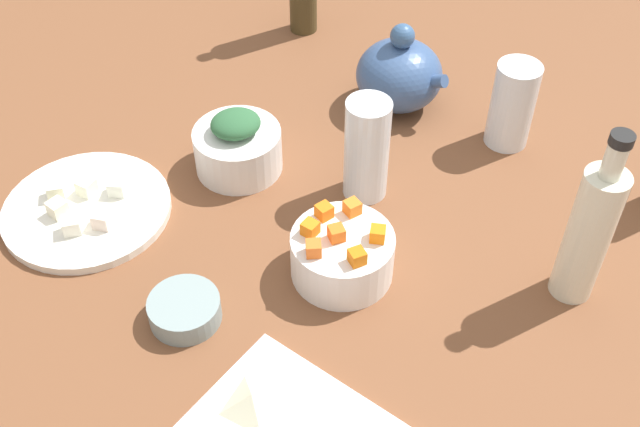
# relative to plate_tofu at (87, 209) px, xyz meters

# --- Properties ---
(tabletop) EXTENTS (1.90, 1.90, 0.03)m
(tabletop) POSITION_rel_plate_tofu_xyz_m (0.28, 0.16, -0.02)
(tabletop) COLOR brown
(tabletop) RESTS_ON ground
(plate_tofu) EXTENTS (0.22, 0.22, 0.01)m
(plate_tofu) POSITION_rel_plate_tofu_xyz_m (0.00, 0.00, 0.00)
(plate_tofu) COLOR white
(plate_tofu) RESTS_ON tabletop
(bowl_greens) EXTENTS (0.12, 0.12, 0.06)m
(bowl_greens) POSITION_rel_plate_tofu_xyz_m (0.10, 0.20, 0.03)
(bowl_greens) COLOR white
(bowl_greens) RESTS_ON tabletop
(bowl_carrots) EXTENTS (0.13, 0.13, 0.06)m
(bowl_carrots) POSITION_rel_plate_tofu_xyz_m (0.33, 0.13, 0.02)
(bowl_carrots) COLOR white
(bowl_carrots) RESTS_ON tabletop
(bowl_small_side) EXTENTS (0.09, 0.09, 0.03)m
(bowl_small_side) POSITION_rel_plate_tofu_xyz_m (0.23, -0.04, 0.01)
(bowl_small_side) COLOR gray
(bowl_small_side) RESTS_ON tabletop
(teapot) EXTENTS (0.15, 0.13, 0.14)m
(teapot) POSITION_rel_plate_tofu_xyz_m (0.19, 0.46, 0.05)
(teapot) COLOR #395585
(teapot) RESTS_ON tabletop
(bottle_2) EXTENTS (0.05, 0.05, 0.24)m
(bottle_2) POSITION_rel_plate_tofu_xyz_m (0.57, 0.29, 0.09)
(bottle_2) COLOR beige
(bottle_2) RESTS_ON tabletop
(drinking_glass_0) EXTENTS (0.06, 0.06, 0.15)m
(drinking_glass_0) POSITION_rel_plate_tofu_xyz_m (0.27, 0.27, 0.07)
(drinking_glass_0) COLOR white
(drinking_glass_0) RESTS_ON tabletop
(drinking_glass_1) EXTENTS (0.06, 0.06, 0.13)m
(drinking_glass_1) POSITION_rel_plate_tofu_xyz_m (0.36, 0.49, 0.06)
(drinking_glass_1) COLOR white
(drinking_glass_1) RESTS_ON tabletop
(carrot_cube_0) EXTENTS (0.02, 0.02, 0.02)m
(carrot_cube_0) POSITION_rel_plate_tofu_xyz_m (0.37, 0.15, 0.06)
(carrot_cube_0) COLOR orange
(carrot_cube_0) RESTS_ON bowl_carrots
(carrot_cube_1) EXTENTS (0.02, 0.02, 0.02)m
(carrot_cube_1) POSITION_rel_plate_tofu_xyz_m (0.29, 0.15, 0.06)
(carrot_cube_1) COLOR orange
(carrot_cube_1) RESTS_ON bowl_carrots
(carrot_cube_2) EXTENTS (0.02, 0.02, 0.02)m
(carrot_cube_2) POSITION_rel_plate_tofu_xyz_m (0.37, 0.11, 0.06)
(carrot_cube_2) COLOR orange
(carrot_cube_2) RESTS_ON bowl_carrots
(carrot_cube_3) EXTENTS (0.02, 0.02, 0.02)m
(carrot_cube_3) POSITION_rel_plate_tofu_xyz_m (0.33, 0.13, 0.06)
(carrot_cube_3) COLOR orange
(carrot_cube_3) RESTS_ON bowl_carrots
(carrot_cube_4) EXTENTS (0.03, 0.03, 0.02)m
(carrot_cube_4) POSITION_rel_plate_tofu_xyz_m (0.32, 0.09, 0.06)
(carrot_cube_4) COLOR orange
(carrot_cube_4) RESTS_ON bowl_carrots
(carrot_cube_5) EXTENTS (0.02, 0.02, 0.02)m
(carrot_cube_5) POSITION_rel_plate_tofu_xyz_m (0.31, 0.17, 0.06)
(carrot_cube_5) COLOR orange
(carrot_cube_5) RESTS_ON bowl_carrots
(carrot_cube_6) EXTENTS (0.02, 0.02, 0.02)m
(carrot_cube_6) POSITION_rel_plate_tofu_xyz_m (0.30, 0.11, 0.06)
(carrot_cube_6) COLOR orange
(carrot_cube_6) RESTS_ON bowl_carrots
(chopped_greens_mound) EXTENTS (0.09, 0.09, 0.03)m
(chopped_greens_mound) POSITION_rel_plate_tofu_xyz_m (0.10, 0.20, 0.07)
(chopped_greens_mound) COLOR #2E6038
(chopped_greens_mound) RESTS_ON bowl_greens
(tofu_cube_0) EXTENTS (0.03, 0.03, 0.02)m
(tofu_cube_0) POSITION_rel_plate_tofu_xyz_m (0.05, -0.01, 0.02)
(tofu_cube_0) COLOR #FAE1CD
(tofu_cube_0) RESTS_ON plate_tofu
(tofu_cube_1) EXTENTS (0.03, 0.03, 0.02)m
(tofu_cube_1) POSITION_rel_plate_tofu_xyz_m (-0.05, -0.01, 0.02)
(tofu_cube_1) COLOR white
(tofu_cube_1) RESTS_ON plate_tofu
(tofu_cube_2) EXTENTS (0.03, 0.03, 0.02)m
(tofu_cube_2) POSITION_rel_plate_tofu_xyz_m (0.02, -0.04, 0.02)
(tofu_cube_2) COLOR white
(tofu_cube_2) RESTS_ON plate_tofu
(tofu_cube_3) EXTENTS (0.03, 0.03, 0.02)m
(tofu_cube_3) POSITION_rel_plate_tofu_xyz_m (0.01, 0.04, 0.02)
(tofu_cube_3) COLOR white
(tofu_cube_3) RESTS_ON plate_tofu
(tofu_cube_4) EXTENTS (0.02, 0.02, 0.02)m
(tofu_cube_4) POSITION_rel_plate_tofu_xyz_m (-0.02, -0.03, 0.02)
(tofu_cube_4) COLOR #FCF2CE
(tofu_cube_4) RESTS_ON plate_tofu
(tofu_cube_5) EXTENTS (0.02, 0.02, 0.02)m
(tofu_cube_5) POSITION_rel_plate_tofu_xyz_m (-0.02, 0.02, 0.02)
(tofu_cube_5) COLOR white
(tofu_cube_5) RESTS_ON plate_tofu
(dumpling_1) EXTENTS (0.08, 0.07, 0.02)m
(dumpling_1) POSITION_rel_plate_tofu_xyz_m (0.38, -0.08, 0.01)
(dumpling_1) COLOR beige
(dumpling_1) RESTS_ON cutting_board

